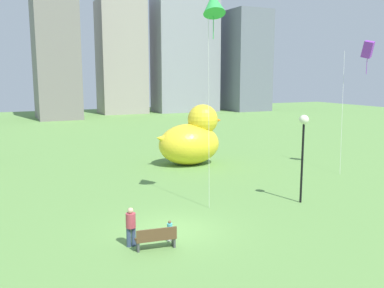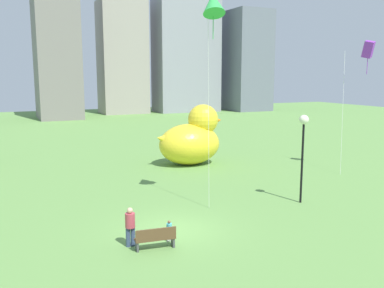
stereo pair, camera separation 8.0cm
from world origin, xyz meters
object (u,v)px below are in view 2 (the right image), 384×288
(person_adult, at_px, (130,225))
(giant_inflatable_duck, at_px, (192,139))
(kite_green, at_px, (213,4))
(park_bench, at_px, (155,238))
(kite_purple, at_px, (368,50))
(lamppost, at_px, (303,134))
(person_child, at_px, (169,230))

(person_adult, relative_size, giant_inflatable_duck, 0.29)
(person_adult, height_order, kite_green, kite_green)
(park_bench, relative_size, giant_inflatable_duck, 0.30)
(kite_purple, bearing_deg, kite_green, -168.34)
(kite_purple, bearing_deg, lamppost, -154.49)
(park_bench, height_order, lamppost, lamppost)
(kite_green, distance_m, kite_purple, 13.91)
(person_adult, distance_m, kite_purple, 21.27)
(person_adult, xyz_separation_m, kite_purple, (18.90, 6.04, 7.67))
(lamppost, bearing_deg, person_adult, -169.68)
(park_bench, relative_size, kite_purple, 0.18)
(person_child, relative_size, kite_purple, 0.10)
(park_bench, distance_m, person_adult, 1.16)
(giant_inflatable_duck, distance_m, kite_green, 13.58)
(lamppost, xyz_separation_m, kite_purple, (8.81, 4.20, 4.79))
(giant_inflatable_duck, xyz_separation_m, kite_purple, (10.01, -7.35, 6.60))
(giant_inflatable_duck, height_order, lamppost, lamppost)
(kite_purple, bearing_deg, park_bench, -159.54)
(person_adult, distance_m, lamppost, 10.65)
(park_bench, distance_m, kite_purple, 20.93)
(giant_inflatable_duck, bearing_deg, park_bench, -119.80)
(person_child, height_order, lamppost, lamppost)
(giant_inflatable_duck, relative_size, lamppost, 1.17)
(person_child, distance_m, giant_inflatable_duck, 15.49)
(lamppost, xyz_separation_m, kite_green, (-4.70, 1.42, 6.51))
(kite_purple, bearing_deg, person_adult, -162.27)
(person_adult, relative_size, lamppost, 0.34)
(giant_inflatable_duck, relative_size, kite_purple, 0.60)
(kite_green, bearing_deg, lamppost, -16.74)
(person_child, xyz_separation_m, kite_green, (3.78, 3.45, 9.79))
(person_adult, bearing_deg, kite_green, 31.14)
(kite_green, bearing_deg, giant_inflatable_duck, 70.92)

